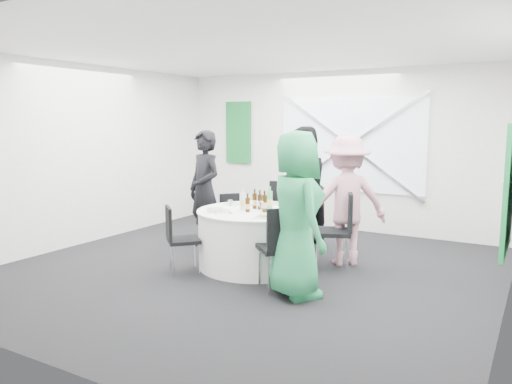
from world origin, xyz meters
The scene contains 46 objects.
floor centered at (0.00, 0.00, 0.00)m, with size 6.00×6.00×0.00m, color black.
ceiling centered at (0.00, 0.00, 2.80)m, with size 6.00×6.00×0.00m, color white.
wall_back centered at (0.00, 3.00, 1.40)m, with size 6.00×6.00×0.00m, color silver.
wall_front centered at (0.00, -3.00, 1.40)m, with size 6.00×6.00×0.00m, color silver.
wall_left centered at (-3.00, 0.00, 1.40)m, with size 6.00×6.00×0.00m, color silver.
window_panel centered at (0.30, 2.96, 1.50)m, with size 2.60×0.03×1.60m, color silver.
window_brace_a centered at (0.30, 2.92, 1.50)m, with size 0.05×0.05×3.16m, color silver.
window_brace_b centered at (0.30, 2.92, 1.50)m, with size 0.05×0.05×3.16m, color silver.
green_banner centered at (-2.00, 2.95, 1.70)m, with size 0.55×0.04×1.20m, color #125C21.
green_sign centered at (2.94, 0.60, 1.20)m, with size 0.05×1.20×1.40m, color #177F3A.
banquet_table centered at (0.00, 0.20, 0.38)m, with size 1.56×1.56×0.76m.
chair_back centered at (-0.19, 1.27, 0.59)m, with size 0.53×0.54×1.00m.
chair_back_left centered at (-0.78, 0.85, 0.48)m, with size 0.53×0.53×0.83m.
chair_back_right centered at (1.01, 0.62, 0.60)m, with size 0.61×0.60×1.01m.
chair_front_right centered at (0.74, -0.51, 0.58)m, with size 0.63×0.63×0.98m.
chair_front_left centered at (-0.71, -0.56, 0.50)m, with size 0.55×0.55×0.86m.
person_man_back_left centered at (-1.17, 0.66, 0.89)m, with size 0.65×0.43×1.79m, color black.
person_man_back centered at (0.12, 1.38, 0.92)m, with size 0.90×0.49×1.85m, color black.
person_woman_pink centered at (0.99, 0.89, 0.87)m, with size 1.12×0.52×1.74m, color pink.
person_woman_green centered at (0.95, -0.56, 0.91)m, with size 0.89×0.58×1.82m, color #278F53.
plate_back centered at (0.04, 0.76, 0.77)m, with size 0.29×0.29×0.01m.
plate_back_left centered at (-0.50, 0.42, 0.77)m, with size 0.28×0.28×0.01m.
plate_back_right centered at (0.49, 0.41, 0.78)m, with size 0.28×0.28×0.04m.
plate_front_right centered at (0.36, -0.18, 0.78)m, with size 0.26×0.26×0.04m.
plate_front_left centered at (-0.36, -0.14, 0.77)m, with size 0.29×0.29×0.01m.
napkin centered at (-0.40, -0.18, 0.80)m, with size 0.20×0.13×0.06m, color white.
beer_bottle_a centered at (-0.07, 0.28, 0.86)m, with size 0.06×0.06×0.27m.
beer_bottle_b centered at (0.02, 0.27, 0.86)m, with size 0.06×0.06×0.26m.
beer_bottle_c centered at (0.17, 0.13, 0.87)m, with size 0.06×0.06×0.28m.
beer_bottle_d centered at (-0.03, 0.03, 0.85)m, with size 0.06×0.06×0.24m.
green_water_bottle centered at (0.14, 0.31, 0.88)m, with size 0.08×0.08×0.31m.
clear_water_bottle centered at (-0.15, 0.12, 0.87)m, with size 0.08×0.08×0.29m.
wine_glass_a centered at (-0.25, 0.49, 0.88)m, with size 0.07×0.07×0.17m.
wine_glass_b centered at (-0.14, 0.54, 0.88)m, with size 0.07×0.07×0.17m.
wine_glass_c centered at (0.22, -0.06, 0.88)m, with size 0.07×0.07×0.17m.
wine_glass_d centered at (-0.17, -0.16, 0.88)m, with size 0.07×0.07×0.17m.
fork_a centered at (0.55, 0.38, 0.76)m, with size 0.01×0.15×0.01m, color silver.
knife_a centered at (0.41, 0.60, 0.76)m, with size 0.01×0.15×0.01m, color silver.
fork_b centered at (-0.54, -0.01, 0.76)m, with size 0.01×0.15×0.01m, color silver.
knife_b centered at (-0.32, -0.28, 0.76)m, with size 0.01×0.15×0.01m, color silver.
fork_c centered at (-0.43, 0.58, 0.76)m, with size 0.01×0.15×0.01m, color silver.
knife_c centered at (-0.55, 0.36, 0.76)m, with size 0.01×0.15×0.01m, color silver.
fork_d centered at (0.29, -0.29, 0.76)m, with size 0.01×0.15×0.01m, color silver.
knife_d centered at (0.52, -0.05, 0.76)m, with size 0.01×0.15×0.01m, color silver.
fork_e centered at (0.18, 0.75, 0.76)m, with size 0.01×0.15×0.01m, color silver.
knife_e centered at (-0.17, 0.75, 0.76)m, with size 0.01×0.15×0.01m, color silver.
Camera 1 is at (3.25, -5.40, 1.92)m, focal length 35.00 mm.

